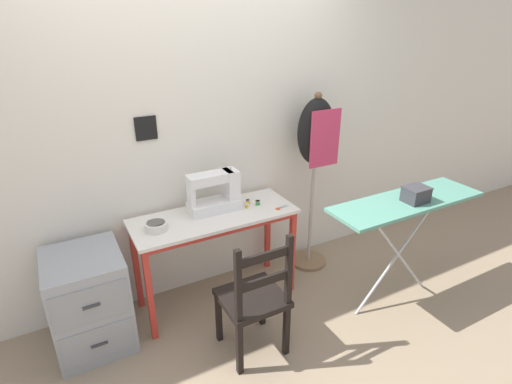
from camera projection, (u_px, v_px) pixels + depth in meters
name	position (u px, v px, depth m)	size (l,w,h in m)	color
ground_plane	(230.00, 314.00, 3.02)	(14.00, 14.00, 0.00)	gray
wall_back	(195.00, 134.00, 2.93)	(10.00, 0.06, 2.55)	silver
sewing_table	(216.00, 227.00, 2.94)	(1.21, 0.47, 0.74)	silver
sewing_machine	(216.00, 193.00, 2.93)	(0.39, 0.17, 0.32)	white
fabric_bowl	(156.00, 226.00, 2.69)	(0.16, 0.16, 0.06)	silver
scissors	(280.00, 208.00, 3.00)	(0.12, 0.06, 0.01)	silver
thread_spool_near_machine	(247.00, 206.00, 3.00)	(0.03, 0.03, 0.03)	yellow
thread_spool_mid_table	(248.00, 202.00, 3.07)	(0.04, 0.04, 0.03)	yellow
thread_spool_far_edge	(258.00, 203.00, 3.05)	(0.04, 0.04, 0.04)	green
wooden_chair	(254.00, 299.00, 2.54)	(0.40, 0.38, 0.90)	black
filing_cabinet	(89.00, 301.00, 2.64)	(0.48, 0.53, 0.68)	#93999E
dress_form	(316.00, 143.00, 3.20)	(0.32, 0.32, 1.54)	#846647
ironing_board	(406.00, 206.00, 2.84)	(1.20, 0.36, 0.88)	#518E7A
storage_box	(416.00, 194.00, 2.78)	(0.17, 0.14, 0.11)	#333338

